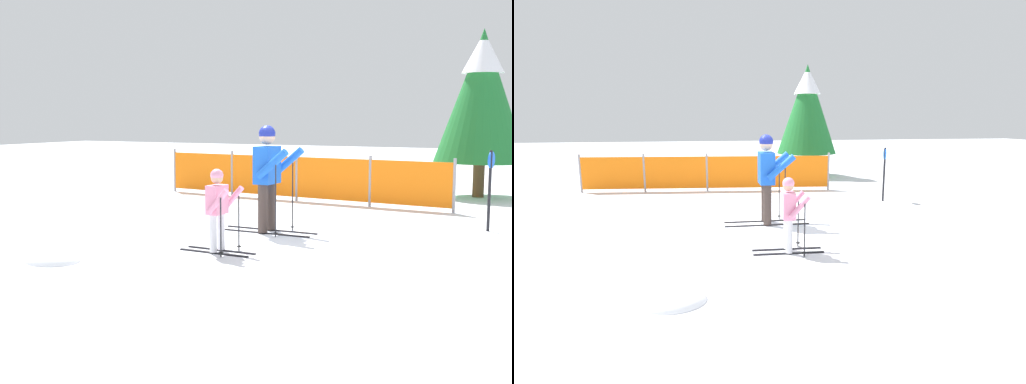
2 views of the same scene
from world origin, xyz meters
TOP-DOWN VIEW (x-y plane):
  - ground_plane at (0.00, 0.00)m, footprint 60.00×60.00m
  - skier_adult at (-0.16, 0.30)m, footprint 1.65×0.74m
  - skier_child at (-0.11, -1.43)m, footprint 1.10×0.55m
  - safety_fence at (-1.27, 4.13)m, footprint 6.98×0.75m
  - conifer_far at (2.28, 6.63)m, footprint 2.09×2.09m
  - trail_marker at (3.04, 1.98)m, footprint 0.09×0.28m
  - snow_mound at (-1.76, -2.88)m, footprint 0.75×0.64m

SIDE VIEW (x-z plane):
  - ground_plane at x=0.00m, z-range 0.00..0.00m
  - snow_mound at x=-1.76m, z-range -0.15..0.15m
  - safety_fence at x=-1.27m, z-range 0.00..1.07m
  - skier_child at x=-0.11m, z-range 0.10..1.26m
  - trail_marker at x=3.04m, z-range 0.16..1.49m
  - skier_adult at x=-0.16m, z-range 0.17..1.90m
  - conifer_far at x=2.28m, z-range 0.46..4.34m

